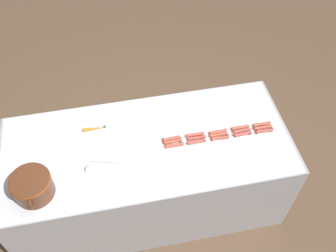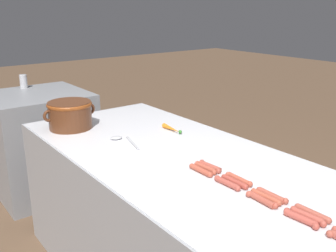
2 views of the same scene
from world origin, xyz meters
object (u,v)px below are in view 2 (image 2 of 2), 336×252
hot_dog_2 (262,200)px  bean_pot (70,113)px  hot_dog_4 (201,170)px  back_cabinet (41,143)px  serving_spoon (122,140)px  hot_dog_1 (301,218)px  hot_dog_8 (235,182)px  hot_dog_14 (210,166)px  soda_can (23,81)px  hot_dog_7 (266,197)px  hot_dog_11 (313,213)px  hot_dog_6 (308,216)px  hot_dog_3 (227,183)px  hot_dog_12 (272,195)px  hot_dog_13 (239,179)px  hot_dog_9 (206,168)px  carrot (172,129)px

hot_dog_2 → bean_pot: (-0.20, 1.41, 0.09)m
hot_dog_4 → bean_pot: bean_pot is taller
back_cabinet → serving_spoon: size_ratio=3.41×
hot_dog_1 → hot_dog_8: size_ratio=1.00×
hot_dog_14 → soda_can: (-0.16, 2.31, 0.09)m
hot_dog_7 → hot_dog_11: bearing=-79.3°
bean_pot → soda_can: bean_pot is taller
hot_dog_2 → hot_dog_6: (0.04, -0.19, 0.00)m
hot_dog_3 → hot_dog_12: same height
hot_dog_1 → hot_dog_13: 0.38m
serving_spoon → bean_pot: bearing=107.9°
back_cabinet → hot_dog_3: 2.25m
hot_dog_3 → hot_dog_6: (0.04, -0.38, 0.00)m
hot_dog_2 → hot_dog_13: bearing=69.7°
hot_dog_4 → serving_spoon: bearing=96.0°
hot_dog_4 → hot_dog_7: bearing=-84.8°
hot_dog_9 → soda_can: bearing=93.3°
hot_dog_8 → soda_can: bearing=93.0°
soda_can → hot_dog_14: bearing=-85.9°
hot_dog_7 → soda_can: bearing=92.8°
serving_spoon → hot_dog_13: bearing=-80.4°
carrot → hot_dog_11: bearing=-100.7°
hot_dog_11 → bean_pot: size_ratio=0.44×
hot_dog_8 → serving_spoon: 0.82m
hot_dog_6 → hot_dog_9: bearing=89.8°
back_cabinet → serving_spoon: (0.02, -1.40, 0.42)m
hot_dog_7 → hot_dog_9: 0.37m
hot_dog_12 → soda_can: soda_can is taller
hot_dog_3 → carrot: (0.28, 0.76, 0.00)m
hot_dog_14 → carrot: (0.22, 0.58, 0.00)m
hot_dog_1 → soda_can: 2.87m
hot_dog_8 → hot_dog_14: (0.03, 0.19, 0.00)m
hot_dog_6 → soda_can: bearing=92.6°
hot_dog_7 → serving_spoon: hot_dog_7 is taller
carrot → hot_dog_12: bearing=-102.8°
hot_dog_3 → hot_dog_11: bearing=-79.7°
hot_dog_11 → soda_can: soda_can is taller
carrot → soda_can: (-0.38, 1.73, 0.09)m
hot_dog_4 → carrot: size_ratio=0.85×
hot_dog_4 → serving_spoon: (-0.07, 0.63, -0.01)m
hot_dog_12 → hot_dog_9: bearing=94.3°
bean_pot → hot_dog_6: bearing=-81.6°
hot_dog_11 → soda_can: size_ratio=1.24×
hot_dog_2 → serving_spoon: size_ratio=0.58×
hot_dog_9 → back_cabinet: bearing=93.5°
soda_can → hot_dog_11: bearing=-86.7°
hot_dog_12 → soda_can: size_ratio=1.24×
hot_dog_3 → hot_dog_1: bearing=-89.6°
hot_dog_9 → serving_spoon: size_ratio=0.58×
hot_dog_6 → serving_spoon: (-0.10, 1.18, -0.01)m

